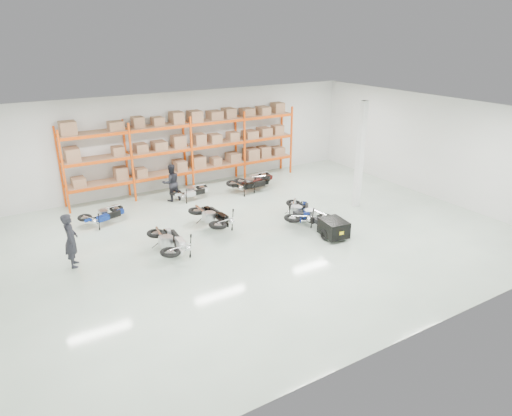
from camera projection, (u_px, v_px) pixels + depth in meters
room at (260, 178)px, 16.09m from camera, size 18.00×18.00×18.00m
pallet_rack at (188, 142)px, 21.22m from camera, size 11.28×0.98×3.62m
structural_column at (360, 155)px, 18.98m from camera, size 0.25×0.25×4.50m
moto_blue_centre at (299, 208)px, 17.92m from camera, size 1.91×2.10×1.24m
moto_silver_left at (170, 238)px, 15.33m from camera, size 1.09×2.01×1.26m
moto_black_far_left at (212, 214)px, 17.32m from camera, size 1.10×2.06×1.30m
moto_touring_right at (307, 211)px, 17.80m from camera, size 1.09×1.84×1.12m
trailer at (334, 228)px, 16.57m from camera, size 0.92×1.72×0.71m
moto_back_a at (103, 212)px, 17.79m from camera, size 1.78×1.22×1.05m
moto_back_b at (191, 189)px, 20.40m from camera, size 1.63×0.89×1.03m
moto_back_c at (250, 180)px, 21.30m from camera, size 1.89×1.01×1.19m
moto_back_d at (255, 177)px, 21.77m from camera, size 2.01×1.29×1.20m
person_left at (71, 240)px, 14.48m from camera, size 0.56×0.73×1.81m
person_back at (171, 183)px, 20.13m from camera, size 0.84×0.67×1.67m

